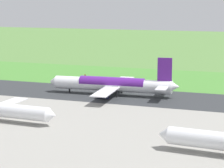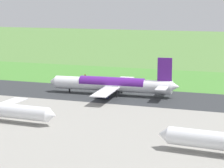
{
  "view_description": "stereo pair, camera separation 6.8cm",
  "coord_description": "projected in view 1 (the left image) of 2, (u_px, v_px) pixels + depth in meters",
  "views": [
    {
      "loc": [
        -69.63,
        166.75,
        37.25
      ],
      "look_at": [
        -11.81,
        0.0,
        4.5
      ],
      "focal_mm": 72.03,
      "sensor_mm": 36.0,
      "label": 1
    },
    {
      "loc": [
        -69.69,
        166.72,
        37.25
      ],
      "look_at": [
        -11.81,
        0.0,
        4.5
      ],
      "focal_mm": 72.03,
      "sensor_mm": 36.0,
      "label": 2
    }
  ],
  "objects": [
    {
      "name": "runway_asphalt",
      "position": [
        85.0,
        93.0,
        184.12
      ],
      "size": [
        600.0,
        30.74,
        0.06
      ],
      "primitive_type": "cube",
      "color": "#2D3033",
      "rests_on": "ground"
    },
    {
      "name": "traffic_cone_orange",
      "position": [
        69.0,
        78.0,
        218.27
      ],
      "size": [
        0.4,
        0.4,
        0.55
      ],
      "primitive_type": "cone",
      "color": "orange",
      "rests_on": "ground"
    },
    {
      "name": "apron_concrete",
      "position": [
        13.0,
        129.0,
        132.47
      ],
      "size": [
        440.0,
        110.0,
        0.05
      ],
      "primitive_type": "cube",
      "color": "gray",
      "rests_on": "ground"
    },
    {
      "name": "airliner_main",
      "position": [
        113.0,
        84.0,
        179.42
      ],
      "size": [
        54.12,
        44.26,
        15.88
      ],
      "color": "white",
      "rests_on": "ground"
    },
    {
      "name": "ground_plane",
      "position": [
        85.0,
        93.0,
        184.12
      ],
      "size": [
        800.0,
        800.0,
        0.0
      ],
      "primitive_type": "plane",
      "color": "#547F3D"
    },
    {
      "name": "grass_verge_foreground",
      "position": [
        112.0,
        80.0,
        215.13
      ],
      "size": [
        600.0,
        80.0,
        0.04
      ],
      "primitive_type": "cube",
      "color": "#478534",
      "rests_on": "ground"
    },
    {
      "name": "no_stopping_sign",
      "position": [
        85.0,
        76.0,
        216.98
      ],
      "size": [
        0.6,
        0.1,
        2.24
      ],
      "color": "slate",
      "rests_on": "ground"
    }
  ]
}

